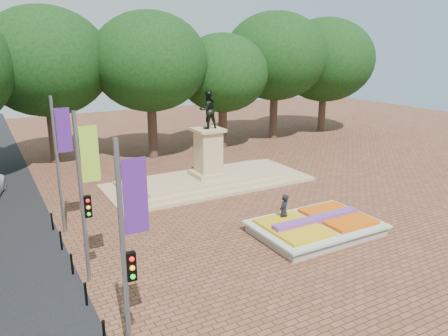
% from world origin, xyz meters
% --- Properties ---
extents(ground, '(90.00, 90.00, 0.00)m').
position_xyz_m(ground, '(0.00, 0.00, 0.00)').
color(ground, brown).
rests_on(ground, ground).
extents(flower_bed, '(6.30, 4.30, 0.91)m').
position_xyz_m(flower_bed, '(1.03, -2.00, 0.38)').
color(flower_bed, gray).
rests_on(flower_bed, ground).
extents(monument, '(14.00, 6.00, 6.40)m').
position_xyz_m(monument, '(0.00, 8.00, 0.88)').
color(monument, tan).
rests_on(monument, ground).
extents(tree_row_back, '(44.80, 8.80, 10.43)m').
position_xyz_m(tree_row_back, '(2.33, 18.00, 6.67)').
color(tree_row_back, '#34251C').
rests_on(tree_row_back, ground).
extents(banner_poles, '(0.88, 11.17, 7.00)m').
position_xyz_m(banner_poles, '(-10.08, -1.31, 3.88)').
color(banner_poles, slate).
rests_on(banner_poles, ground).
extents(bollard_row, '(0.12, 13.12, 0.98)m').
position_xyz_m(bollard_row, '(-10.70, -1.50, 0.53)').
color(bollard_row, black).
rests_on(bollard_row, ground).
extents(pedestrian, '(0.82, 0.71, 1.89)m').
position_xyz_m(pedestrian, '(-0.09, -0.70, 0.95)').
color(pedestrian, black).
rests_on(pedestrian, ground).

